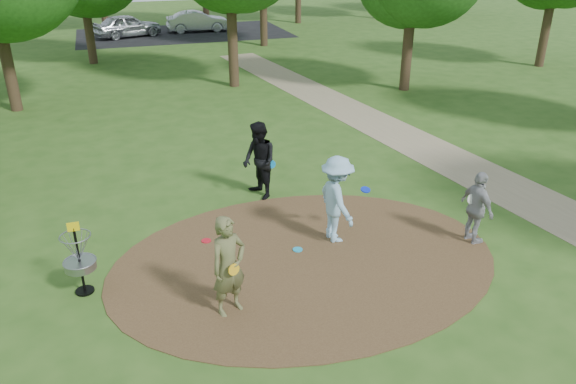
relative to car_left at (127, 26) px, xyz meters
name	(u,v)px	position (x,y,z in m)	size (l,w,h in m)	color
ground	(306,261)	(1.67, -29.67, -0.73)	(100.00, 100.00, 0.00)	#2D5119
dirt_clearing	(306,260)	(1.67, -29.67, -0.72)	(8.40, 8.40, 0.02)	#47301C
footpath	(500,185)	(8.17, -27.67, -0.73)	(2.00, 40.00, 0.01)	#8C7A5B
parking_lot	(184,33)	(3.67, 0.33, -0.73)	(14.00, 8.00, 0.01)	black
player_observer_with_disc	(229,266)	(-0.24, -30.87, 0.24)	(0.84, 0.71, 1.96)	brown
player_throwing_with_disc	(337,200)	(2.64, -29.01, 0.28)	(1.20, 1.35, 2.02)	#92C0DA
player_walking_with_disc	(259,161)	(1.62, -26.28, 0.29)	(0.98, 1.14, 2.04)	black
player_waiting_with_disc	(477,208)	(5.55, -30.09, 0.12)	(0.52, 1.03, 1.71)	#98989B
disc_ground_cyan	(298,250)	(1.65, -29.22, -0.70)	(0.22, 0.22, 0.02)	#199FCC
disc_ground_red	(206,241)	(-0.20, -28.20, -0.70)	(0.22, 0.22, 0.02)	red
car_left	(127,26)	(0.00, 0.00, 0.00)	(1.73, 4.31, 1.47)	#B1B3B9
car_right	(198,21)	(4.75, 0.65, -0.04)	(1.48, 4.24, 1.40)	#AAAFB2
disc_golf_basket	(78,253)	(-2.83, -29.37, 0.14)	(0.63, 0.63, 1.54)	black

